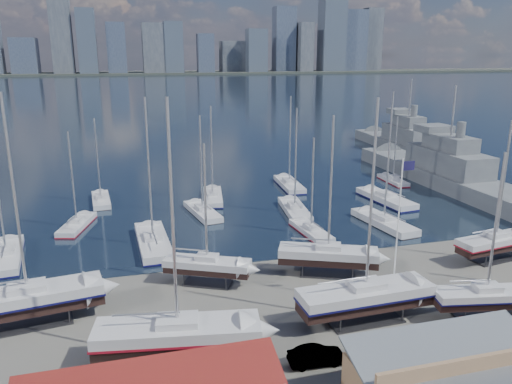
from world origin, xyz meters
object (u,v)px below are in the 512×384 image
object	(u,v)px
naval_ship_west	(406,145)
naval_ship_east	(446,176)
sailboat_cradle_0	(28,299)
flagpole	(399,222)
car_a	(185,376)

from	to	relation	value
naval_ship_west	naval_ship_east	bearing A→B (deg)	163.84
sailboat_cradle_0	naval_ship_east	xyz separation A→B (m)	(60.44, 29.76, -0.55)
flagpole	car_a	bearing A→B (deg)	-161.62
naval_ship_west	flagpole	world-z (taller)	naval_ship_west
naval_ship_west	car_a	size ratio (longest dim) A/B	9.47
naval_ship_west	flagpole	size ratio (longest dim) A/B	3.22
sailboat_cradle_0	car_a	bearing A→B (deg)	-53.80
sailboat_cradle_0	naval_ship_east	world-z (taller)	sailboat_cradle_0
car_a	flagpole	bearing A→B (deg)	29.11
naval_ship_east	car_a	bearing A→B (deg)	129.52
naval_ship_east	flagpole	world-z (taller)	naval_ship_east
sailboat_cradle_0	naval_ship_east	distance (m)	67.37
sailboat_cradle_0	naval_ship_west	bearing A→B (deg)	31.29
sailboat_cradle_0	naval_ship_east	size ratio (longest dim) A/B	0.40
naval_ship_east	car_a	distance (m)	64.20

